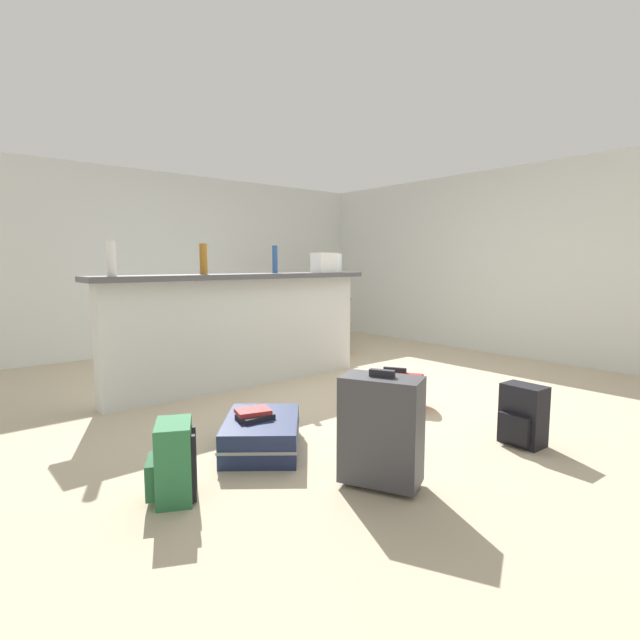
# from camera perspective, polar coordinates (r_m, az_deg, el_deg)

# --- Properties ---
(ground_plane) EXTENTS (13.00, 13.00, 0.05)m
(ground_plane) POSITION_cam_1_polar(r_m,az_deg,el_deg) (5.01, 0.11, -8.05)
(ground_plane) COLOR #BCAD8E
(wall_back) EXTENTS (6.60, 0.10, 2.50)m
(wall_back) POSITION_cam_1_polar(r_m,az_deg,el_deg) (7.44, -15.33, 6.49)
(wall_back) COLOR silver
(wall_back) RESTS_ON ground_plane
(wall_right) EXTENTS (0.10, 6.00, 2.50)m
(wall_right) POSITION_cam_1_polar(r_m,az_deg,el_deg) (7.35, 17.12, 6.44)
(wall_right) COLOR silver
(wall_right) RESTS_ON ground_plane
(partition_half_wall) EXTENTS (2.80, 0.20, 1.09)m
(partition_half_wall) POSITION_cam_1_polar(r_m,az_deg,el_deg) (4.98, -9.03, -1.51)
(partition_half_wall) COLOR silver
(partition_half_wall) RESTS_ON ground_plane
(bar_countertop) EXTENTS (2.96, 0.40, 0.05)m
(bar_countertop) POSITION_cam_1_polar(r_m,az_deg,el_deg) (4.93, -9.15, 5.07)
(bar_countertop) COLOR #4C4C51
(bar_countertop) RESTS_ON partition_half_wall
(bottle_white) EXTENTS (0.07, 0.07, 0.29)m
(bottle_white) POSITION_cam_1_polar(r_m,az_deg,el_deg) (4.33, -23.23, 6.61)
(bottle_white) COLOR silver
(bottle_white) RESTS_ON bar_countertop
(bottle_amber) EXTENTS (0.07, 0.07, 0.29)m
(bottle_amber) POSITION_cam_1_polar(r_m,az_deg,el_deg) (4.79, -13.49, 6.96)
(bottle_amber) COLOR #9E661E
(bottle_amber) RESTS_ON bar_countertop
(bottle_blue) EXTENTS (0.06, 0.06, 0.29)m
(bottle_blue) POSITION_cam_1_polar(r_m,az_deg,el_deg) (5.19, -5.30, 7.08)
(bottle_blue) COLOR #284C89
(bottle_blue) RESTS_ON bar_countertop
(bottle_clear) EXTENTS (0.07, 0.07, 0.21)m
(bottle_clear) POSITION_cam_1_polar(r_m,az_deg,el_deg) (5.67, 2.20, 6.68)
(bottle_clear) COLOR silver
(bottle_clear) RESTS_ON bar_countertop
(grocery_bag) EXTENTS (0.26, 0.18, 0.22)m
(grocery_bag) POSITION_cam_1_polar(r_m,az_deg,el_deg) (5.52, 0.51, 6.73)
(grocery_bag) COLOR silver
(grocery_bag) RESTS_ON bar_countertop
(dining_table) EXTENTS (1.10, 0.80, 0.74)m
(dining_table) POSITION_cam_1_polar(r_m,az_deg,el_deg) (7.07, -1.81, 1.83)
(dining_table) COLOR brown
(dining_table) RESTS_ON ground_plane
(dining_chair_near_partition) EXTENTS (0.44, 0.44, 0.93)m
(dining_chair_near_partition) POSITION_cam_1_polar(r_m,az_deg,el_deg) (6.57, 0.70, 0.30)
(dining_chair_near_partition) COLOR #9E754C
(dining_chair_near_partition) RESTS_ON ground_plane
(suitcase_flat_navy) EXTENTS (0.82, 0.85, 0.22)m
(suitcase_flat_navy) POSITION_cam_1_polar(r_m,az_deg,el_deg) (3.38, -6.81, -13.09)
(suitcase_flat_navy) COLOR #1E284C
(suitcase_flat_navy) RESTS_ON ground_plane
(backpack_black) EXTENTS (0.26, 0.29, 0.42)m
(backpack_black) POSITION_cam_1_polar(r_m,az_deg,el_deg) (3.69, 22.64, -10.35)
(backpack_black) COLOR black
(backpack_black) RESTS_ON ground_plane
(backpack_green) EXTENTS (0.32, 0.33, 0.42)m
(backpack_green) POSITION_cam_1_polar(r_m,az_deg,el_deg) (2.80, -16.86, -15.68)
(backpack_green) COLOR #286B3D
(backpack_green) RESTS_ON ground_plane
(suitcase_upright_charcoal) EXTENTS (0.41, 0.50, 0.67)m
(suitcase_upright_charcoal) POSITION_cam_1_polar(r_m,az_deg,el_deg) (2.80, 7.18, -12.60)
(suitcase_upright_charcoal) COLOR #38383D
(suitcase_upright_charcoal) RESTS_ON ground_plane
(duffel_bag_red) EXTENTS (0.50, 0.57, 0.34)m
(duffel_bag_red) POSITION_cam_1_polar(r_m,az_deg,el_deg) (4.37, 8.72, -7.94)
(duffel_bag_red) COLOR red
(duffel_bag_red) RESTS_ON ground_plane
(book_stack) EXTENTS (0.26, 0.22, 0.06)m
(book_stack) POSITION_cam_1_polar(r_m,az_deg,el_deg) (3.32, -7.72, -10.89)
(book_stack) COLOR black
(book_stack) RESTS_ON suitcase_flat_navy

